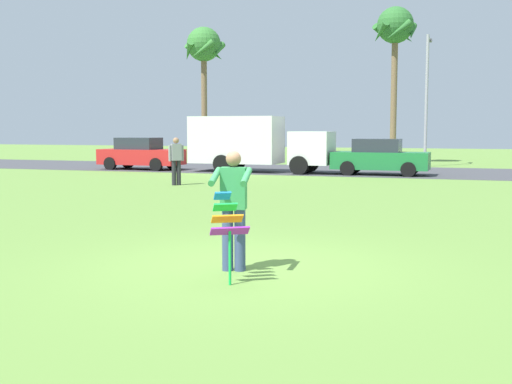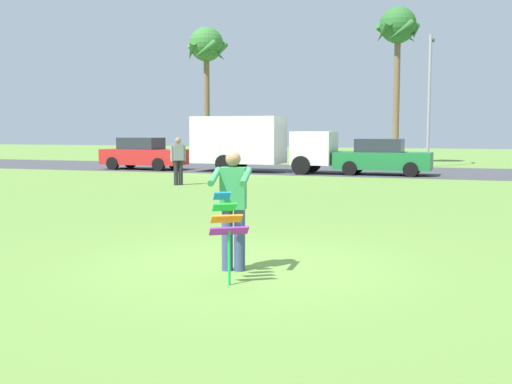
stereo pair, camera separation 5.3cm
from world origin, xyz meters
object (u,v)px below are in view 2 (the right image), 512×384
object	(u,v)px
person_walker_near	(178,160)
parked_car_green	(382,158)
parked_car_red	(143,154)
palm_tree_left_near	(206,50)
person_kite_flyer	(233,206)
palm_tree_right_near	(398,32)
kite_held	(227,222)
streetlight_pole	(429,92)
parked_truck_white_box	(255,142)

from	to	relation	value
person_walker_near	parked_car_green	bearing A→B (deg)	50.01
parked_car_red	person_walker_near	xyz separation A→B (m)	(5.58, -7.50, 0.16)
parked_car_red	palm_tree_left_near	size ratio (longest dim) A/B	0.51
person_kite_flyer	palm_tree_right_near	bearing A→B (deg)	92.37
kite_held	palm_tree_right_near	world-z (taller)	palm_tree_right_near
palm_tree_left_near	streetlight_pole	distance (m)	13.84
parked_car_green	palm_tree_right_near	size ratio (longest dim) A/B	0.47
kite_held	streetlight_pole	xyz separation A→B (m)	(0.64, 27.80, 3.19)
parked_truck_white_box	palm_tree_right_near	distance (m)	12.72
kite_held	palm_tree_left_near	distance (m)	32.34
parked_truck_white_box	palm_tree_left_near	xyz separation A→B (m)	(-6.09, 8.41, 5.47)
person_kite_flyer	palm_tree_right_near	distance (m)	30.49
person_kite_flyer	palm_tree_left_near	bearing A→B (deg)	114.05
person_kite_flyer	parked_truck_white_box	xyz separation A→B (m)	(-6.59, 19.99, 0.46)
kite_held	parked_car_red	size ratio (longest dim) A/B	0.28
palm_tree_left_near	kite_held	bearing A→B (deg)	-66.17
parked_truck_white_box	parked_car_green	world-z (taller)	parked_truck_white_box
parked_car_red	parked_truck_white_box	xyz separation A→B (m)	(5.94, -0.00, 0.64)
palm_tree_left_near	person_kite_flyer	bearing A→B (deg)	-65.95
kite_held	person_walker_near	bearing A→B (deg)	118.38
palm_tree_right_near	streetlight_pole	size ratio (longest dim) A/B	1.29
person_kite_flyer	parked_truck_white_box	distance (m)	21.05
palm_tree_left_near	palm_tree_right_near	size ratio (longest dim) A/B	0.91
person_kite_flyer	parked_car_red	bearing A→B (deg)	122.08
parked_car_red	palm_tree_right_near	distance (m)	16.40
person_kite_flyer	person_walker_near	distance (m)	14.29
parked_car_green	parked_car_red	bearing A→B (deg)	180.00
streetlight_pole	person_walker_near	distance (m)	16.86
parked_car_red	streetlight_pole	distance (m)	15.47
palm_tree_right_near	person_walker_near	distance (m)	19.34
parked_truck_white_box	streetlight_pole	world-z (taller)	streetlight_pole
person_kite_flyer	parked_car_green	distance (m)	20.00
parked_car_red	parked_car_green	distance (m)	11.87
parked_car_green	person_walker_near	bearing A→B (deg)	-129.99
kite_held	parked_truck_white_box	size ratio (longest dim) A/B	0.18
person_kite_flyer	parked_car_red	xyz separation A→B (m)	(-12.53, 19.99, -0.18)
parked_car_red	person_kite_flyer	bearing A→B (deg)	-57.92
person_kite_flyer	kite_held	size ratio (longest dim) A/B	1.45
kite_held	parked_truck_white_box	xyz separation A→B (m)	(-6.75, 20.65, 0.60)
parked_car_green	streetlight_pole	size ratio (longest dim) A/B	0.60
parked_truck_white_box	kite_held	bearing A→B (deg)	-71.90
streetlight_pole	palm_tree_left_near	bearing A→B (deg)	174.71
kite_held	person_walker_near	world-z (taller)	person_walker_near
parked_car_green	person_walker_near	xyz separation A→B (m)	(-6.29, -7.50, 0.16)
person_kite_flyer	palm_tree_left_near	world-z (taller)	palm_tree_left_near
parked_car_green	kite_held	bearing A→B (deg)	-87.73
person_kite_flyer	parked_truck_white_box	bearing A→B (deg)	108.24
palm_tree_right_near	person_walker_near	xyz separation A→B (m)	(-5.72, -17.24, -6.66)
palm_tree_left_near	palm_tree_right_near	xyz separation A→B (m)	(11.44, 1.33, 0.71)
parked_car_red	streetlight_pole	xyz separation A→B (m)	(13.33, 7.15, 3.22)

